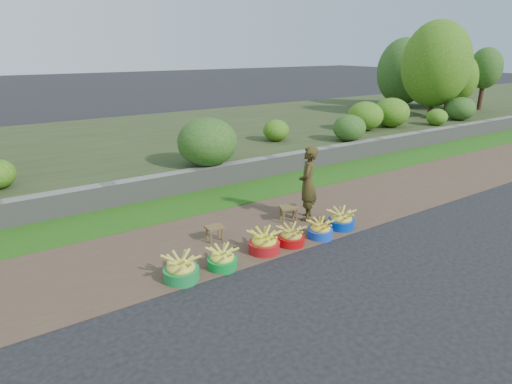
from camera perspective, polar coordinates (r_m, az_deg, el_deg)
ground_plane at (r=7.74m, az=6.29°, el=-7.66°), size 120.00×120.00×0.00m
dirt_shoulder at (r=8.63m, az=0.95°, el=-4.58°), size 80.00×2.50×0.02m
grass_verge at (r=10.22m, az=-5.46°, el=-0.82°), size 80.00×1.50×0.04m
retaining_wall at (r=10.86m, az=-7.66°, el=1.69°), size 80.00×0.35×0.55m
earth_bank at (r=15.29m, az=-15.96°, el=6.02°), size 80.00×10.00×0.50m
vegetation at (r=13.65m, az=-27.27°, el=13.92°), size 35.97×8.79×4.66m
basin_a at (r=6.78m, az=-9.96°, el=-10.11°), size 0.56×0.56×0.41m
basin_b at (r=7.05m, az=-4.52°, el=-8.91°), size 0.49×0.49×0.36m
basin_c at (r=7.53m, az=1.10°, el=-6.77°), size 0.55×0.55×0.41m
basin_d at (r=7.83m, az=4.71°, el=-5.95°), size 0.50×0.50×0.37m
basin_e at (r=8.18m, az=8.56°, el=-5.01°), size 0.48×0.48×0.36m
basin_f at (r=8.65m, az=11.28°, el=-3.68°), size 0.53×0.53×0.40m
stool_left at (r=7.96m, az=-5.56°, el=-4.94°), size 0.33×0.26×0.28m
stool_right at (r=8.79m, az=4.37°, el=-2.33°), size 0.43×0.38×0.32m
vendor_woman at (r=8.79m, az=6.93°, el=1.14°), size 0.66×0.65×1.54m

